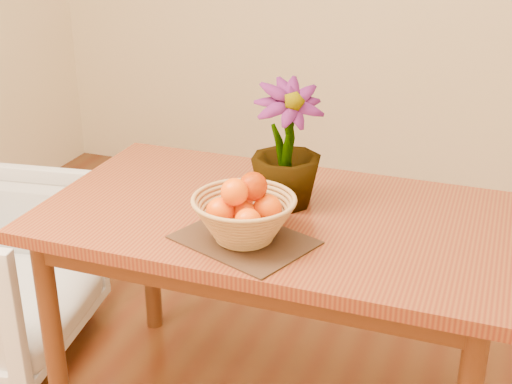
% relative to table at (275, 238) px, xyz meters
% --- Properties ---
extents(table, '(1.40, 0.80, 0.75)m').
position_rel_table_xyz_m(table, '(0.00, 0.00, 0.00)').
color(table, brown).
rests_on(table, floor).
extents(placemat, '(0.43, 0.37, 0.01)m').
position_rel_table_xyz_m(placemat, '(-0.02, -0.21, 0.09)').
color(placemat, '#381E14').
rests_on(placemat, table).
extents(wicker_basket, '(0.29, 0.29, 0.12)m').
position_rel_table_xyz_m(wicker_basket, '(-0.02, -0.21, 0.15)').
color(wicker_basket, '#A77645').
rests_on(wicker_basket, placemat).
extents(orange_pile, '(0.19, 0.18, 0.14)m').
position_rel_table_xyz_m(orange_pile, '(-0.02, -0.21, 0.21)').
color(orange_pile, '#FF5104').
rests_on(orange_pile, wicker_basket).
extents(potted_plant, '(0.30, 0.30, 0.38)m').
position_rel_table_xyz_m(potted_plant, '(0.01, 0.07, 0.28)').
color(potted_plant, '#1A4714').
rests_on(potted_plant, table).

